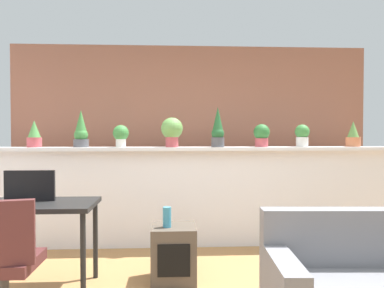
# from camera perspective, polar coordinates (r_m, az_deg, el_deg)

# --- Properties ---
(divider_wall) EXTENTS (4.70, 0.16, 1.14)m
(divider_wall) POSITION_cam_1_polar(r_m,az_deg,el_deg) (4.61, 0.29, -8.02)
(divider_wall) COLOR silver
(divider_wall) RESTS_ON ground
(plant_shelf) EXTENTS (4.70, 0.29, 0.04)m
(plant_shelf) POSITION_cam_1_polar(r_m,az_deg,el_deg) (4.51, 0.32, -0.70)
(plant_shelf) COLOR silver
(plant_shelf) RESTS_ON divider_wall
(brick_wall_behind) EXTENTS (4.70, 0.10, 2.50)m
(brick_wall_behind) POSITION_cam_1_polar(r_m,az_deg,el_deg) (5.15, -0.11, 0.58)
(brick_wall_behind) COLOR #935B47
(brick_wall_behind) RESTS_ON ground
(potted_plant_0) EXTENTS (0.17, 0.17, 0.31)m
(potted_plant_0) POSITION_cam_1_polar(r_m,az_deg,el_deg) (4.79, -22.41, 1.29)
(potted_plant_0) COLOR #B7474C
(potted_plant_0) RESTS_ON plant_shelf
(potted_plant_1) EXTENTS (0.17, 0.17, 0.43)m
(potted_plant_1) POSITION_cam_1_polar(r_m,az_deg,el_deg) (4.64, -16.18, 1.82)
(potted_plant_1) COLOR #4C4C51
(potted_plant_1) RESTS_ON plant_shelf
(potted_plant_2) EXTENTS (0.19, 0.19, 0.26)m
(potted_plant_2) POSITION_cam_1_polar(r_m,az_deg,el_deg) (4.53, -10.54, 1.37)
(potted_plant_2) COLOR silver
(potted_plant_2) RESTS_ON plant_shelf
(potted_plant_3) EXTENTS (0.25, 0.25, 0.35)m
(potted_plant_3) POSITION_cam_1_polar(r_m,az_deg,el_deg) (4.49, -3.00, 2.05)
(potted_plant_3) COLOR #B7474C
(potted_plant_3) RESTS_ON plant_shelf
(potted_plant_4) EXTENTS (0.15, 0.15, 0.47)m
(potted_plant_4) POSITION_cam_1_polar(r_m,az_deg,el_deg) (4.50, 3.86, 2.18)
(potted_plant_4) COLOR #4C4C51
(potted_plant_4) RESTS_ON plant_shelf
(potted_plant_5) EXTENTS (0.19, 0.19, 0.27)m
(potted_plant_5) POSITION_cam_1_polar(r_m,az_deg,el_deg) (4.66, 10.31, 1.35)
(potted_plant_5) COLOR #B7474C
(potted_plant_5) RESTS_ON plant_shelf
(potted_plant_6) EXTENTS (0.17, 0.17, 0.27)m
(potted_plant_6) POSITION_cam_1_polar(r_m,az_deg,el_deg) (4.79, 16.07, 1.30)
(potted_plant_6) COLOR silver
(potted_plant_6) RESTS_ON plant_shelf
(potted_plant_7) EXTENTS (0.17, 0.17, 0.31)m
(potted_plant_7) POSITION_cam_1_polar(r_m,az_deg,el_deg) (5.04, 22.84, 1.20)
(potted_plant_7) COLOR #C66B42
(potted_plant_7) RESTS_ON plant_shelf
(desk) EXTENTS (1.10, 0.60, 0.75)m
(desk) POSITION_cam_1_polar(r_m,az_deg,el_deg) (3.59, -22.96, -9.36)
(desk) COLOR black
(desk) RESTS_ON ground
(tv_monitor) EXTENTS (0.43, 0.04, 0.27)m
(tv_monitor) POSITION_cam_1_polar(r_m,az_deg,el_deg) (3.64, -22.99, -5.73)
(tv_monitor) COLOR black
(tv_monitor) RESTS_ON desk
(office_chair) EXTENTS (0.49, 0.49, 0.91)m
(office_chair) POSITION_cam_1_polar(r_m,az_deg,el_deg) (3.00, -26.34, -17.02)
(office_chair) COLOR #262628
(office_chair) RESTS_ON ground
(side_cube_shelf) EXTENTS (0.40, 0.41, 0.50)m
(side_cube_shelf) POSITION_cam_1_polar(r_m,az_deg,el_deg) (3.61, -2.75, -15.95)
(side_cube_shelf) COLOR #4C4238
(side_cube_shelf) RESTS_ON ground
(vase_on_shelf) EXTENTS (0.08, 0.08, 0.18)m
(vase_on_shelf) POSITION_cam_1_polar(r_m,az_deg,el_deg) (3.49, -3.74, -10.80)
(vase_on_shelf) COLOR teal
(vase_on_shelf) RESTS_ON side_cube_shelf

